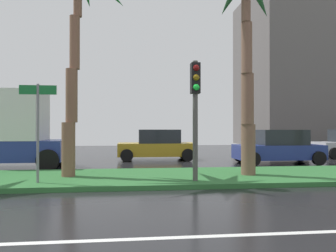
{
  "coord_description": "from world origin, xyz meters",
  "views": [
    {
      "loc": [
        2.17,
        -3.24,
        1.81
      ],
      "look_at": [
        3.7,
        10.38,
        1.89
      ],
      "focal_mm": 34.31,
      "sensor_mm": 36.0,
      "label": 1
    }
  ],
  "objects_px": {
    "street_name_sign": "(38,119)",
    "car_in_traffic_leading": "(157,145)",
    "car_in_traffic_second": "(279,147)",
    "traffic_signal_median_right": "(195,98)",
    "palm_tree_centre": "(246,0)"
  },
  "relations": [
    {
      "from": "traffic_signal_median_right",
      "to": "car_in_traffic_second",
      "type": "height_order",
      "value": "traffic_signal_median_right"
    },
    {
      "from": "street_name_sign",
      "to": "car_in_traffic_leading",
      "type": "height_order",
      "value": "street_name_sign"
    },
    {
      "from": "car_in_traffic_leading",
      "to": "street_name_sign",
      "type": "bearing_deg",
      "value": 61.9
    },
    {
      "from": "palm_tree_centre",
      "to": "street_name_sign",
      "type": "height_order",
      "value": "palm_tree_centre"
    },
    {
      "from": "car_in_traffic_second",
      "to": "car_in_traffic_leading",
      "type": "bearing_deg",
      "value": -23.59
    },
    {
      "from": "traffic_signal_median_right",
      "to": "car_in_traffic_second",
      "type": "xyz_separation_m",
      "value": [
        5.41,
        5.58,
        -1.92
      ]
    },
    {
      "from": "palm_tree_centre",
      "to": "traffic_signal_median_right",
      "type": "xyz_separation_m",
      "value": [
        -2.0,
        -0.91,
        -3.56
      ]
    },
    {
      "from": "street_name_sign",
      "to": "car_in_traffic_second",
      "type": "height_order",
      "value": "street_name_sign"
    },
    {
      "from": "car_in_traffic_leading",
      "to": "car_in_traffic_second",
      "type": "distance_m",
      "value": 6.52
    },
    {
      "from": "street_name_sign",
      "to": "traffic_signal_median_right",
      "type": "bearing_deg",
      "value": -2.33
    },
    {
      "from": "traffic_signal_median_right",
      "to": "street_name_sign",
      "type": "height_order",
      "value": "traffic_signal_median_right"
    },
    {
      "from": "street_name_sign",
      "to": "car_in_traffic_leading",
      "type": "relative_size",
      "value": 0.7
    },
    {
      "from": "street_name_sign",
      "to": "car_in_traffic_leading",
      "type": "bearing_deg",
      "value": 61.9
    },
    {
      "from": "car_in_traffic_leading",
      "to": "car_in_traffic_second",
      "type": "xyz_separation_m",
      "value": [
        5.97,
        -2.61,
        0.0
      ]
    },
    {
      "from": "traffic_signal_median_right",
      "to": "car_in_traffic_leading",
      "type": "height_order",
      "value": "traffic_signal_median_right"
    }
  ]
}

